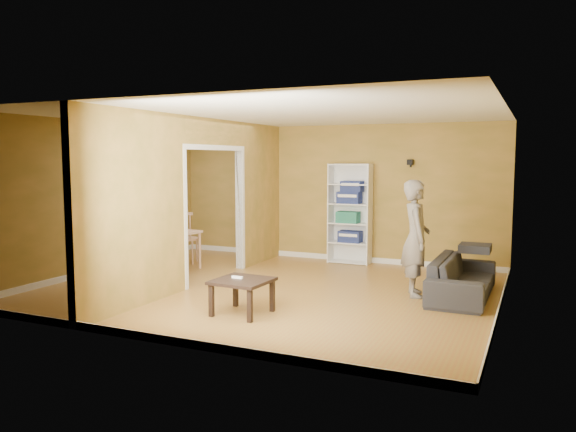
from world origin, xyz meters
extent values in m
plane|color=olive|center=(0.00, 0.00, 0.00)|extent=(6.50, 6.50, 0.00)
plane|color=white|center=(0.00, 0.00, 2.60)|extent=(6.50, 6.50, 0.00)
plane|color=#B4883D|center=(0.00, 2.75, 1.30)|extent=(6.50, 0.00, 6.50)
plane|color=#B4883D|center=(0.00, -2.75, 1.30)|extent=(6.50, 0.00, 6.50)
plane|color=#B4883D|center=(-3.25, 0.00, 1.30)|extent=(0.00, 5.50, 5.50)
plane|color=#B4883D|center=(3.25, 0.00, 1.30)|extent=(0.00, 5.50, 5.50)
cube|color=black|center=(1.50, 2.69, 1.90)|extent=(0.10, 0.10, 0.10)
imported|color=black|center=(2.70, 0.69, 0.37)|extent=(1.94, 0.84, 0.74)
imported|color=slate|center=(2.07, 0.49, 0.98)|extent=(0.86, 0.76, 1.95)
cube|color=white|center=(0.04, 2.56, 0.94)|extent=(0.02, 0.34, 1.87)
cube|color=white|center=(0.80, 2.56, 0.94)|extent=(0.02, 0.34, 1.87)
cube|color=white|center=(0.42, 2.72, 0.94)|extent=(0.79, 0.02, 1.87)
cube|color=white|center=(0.42, 2.56, 0.02)|extent=(0.75, 0.34, 0.02)
cube|color=white|center=(0.42, 2.56, 0.39)|extent=(0.75, 0.34, 0.02)
cube|color=white|center=(0.42, 2.56, 0.75)|extent=(0.75, 0.34, 0.02)
cube|color=white|center=(0.42, 2.56, 1.12)|extent=(0.75, 0.34, 0.02)
cube|color=white|center=(0.42, 2.56, 1.49)|extent=(0.75, 0.34, 0.02)
cube|color=white|center=(0.42, 2.56, 1.85)|extent=(0.75, 0.34, 0.02)
cube|color=#131852|center=(0.43, 2.56, 0.50)|extent=(0.42, 0.27, 0.21)
cube|color=#20615C|center=(0.38, 2.56, 0.87)|extent=(0.41, 0.27, 0.21)
cube|color=#161952|center=(0.41, 2.56, 1.24)|extent=(0.43, 0.28, 0.22)
cube|color=navy|center=(0.46, 2.56, 1.43)|extent=(0.39, 0.26, 0.20)
cube|color=black|center=(0.27, -1.38, 0.43)|extent=(0.67, 0.67, 0.04)
cube|color=black|center=(-0.01, -1.65, 0.20)|extent=(0.06, 0.06, 0.41)
cube|color=black|center=(0.55, -1.65, 0.20)|extent=(0.06, 0.06, 0.41)
cube|color=black|center=(-0.01, -1.10, 0.20)|extent=(0.06, 0.06, 0.41)
cube|color=black|center=(0.55, -1.10, 0.20)|extent=(0.06, 0.06, 0.41)
cube|color=white|center=(0.19, -1.35, 0.46)|extent=(0.14, 0.04, 0.03)
cube|color=tan|center=(-2.40, 0.68, 0.67)|extent=(1.10, 0.73, 0.04)
cylinder|color=tan|center=(-2.91, 0.36, 0.32)|extent=(0.05, 0.05, 0.65)
cylinder|color=tan|center=(-1.90, 0.36, 0.32)|extent=(0.05, 0.05, 0.65)
cylinder|color=tan|center=(-2.91, 1.01, 0.32)|extent=(0.05, 0.05, 0.65)
cylinder|color=tan|center=(-1.90, 1.01, 0.32)|extent=(0.05, 0.05, 0.65)
camera|label=1|loc=(3.64, -7.48, 1.95)|focal=35.00mm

